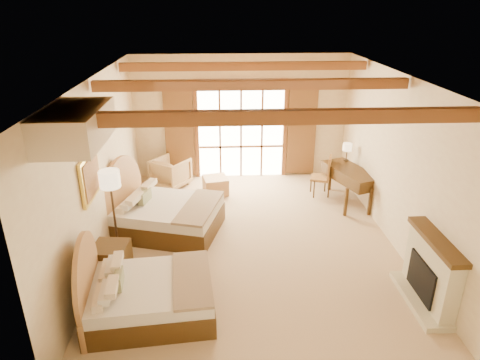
{
  "coord_description": "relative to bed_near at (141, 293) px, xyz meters",
  "views": [
    {
      "loc": [
        -0.61,
        -7.32,
        4.41
      ],
      "look_at": [
        -0.2,
        0.2,
        1.23
      ],
      "focal_mm": 32.0,
      "sensor_mm": 36.0,
      "label": 1
    }
  ],
  "objects": [
    {
      "name": "floor",
      "position": [
        1.81,
        2.03,
        -0.37
      ],
      "size": [
        7.0,
        7.0,
        0.0
      ],
      "primitive_type": "plane",
      "color": "tan",
      "rests_on": "ground"
    },
    {
      "name": "wall_back",
      "position": [
        1.81,
        5.53,
        1.23
      ],
      "size": [
        5.5,
        0.0,
        5.5
      ],
      "primitive_type": "plane",
      "rotation": [
        1.57,
        0.0,
        0.0
      ],
      "color": "beige",
      "rests_on": "ground"
    },
    {
      "name": "wall_left",
      "position": [
        -0.94,
        2.03,
        1.23
      ],
      "size": [
        0.0,
        7.0,
        7.0
      ],
      "primitive_type": "plane",
      "rotation": [
        1.57,
        0.0,
        1.57
      ],
      "color": "beige",
      "rests_on": "ground"
    },
    {
      "name": "wall_right",
      "position": [
        4.56,
        2.03,
        1.23
      ],
      "size": [
        0.0,
        7.0,
        7.0
      ],
      "primitive_type": "plane",
      "rotation": [
        1.57,
        0.0,
        -1.57
      ],
      "color": "beige",
      "rests_on": "ground"
    },
    {
      "name": "ceiling",
      "position": [
        1.81,
        2.03,
        2.83
      ],
      "size": [
        7.0,
        7.0,
        0.0
      ],
      "primitive_type": "plane",
      "rotation": [
        3.14,
        0.0,
        0.0
      ],
      "color": "#A87839",
      "rests_on": "ground"
    },
    {
      "name": "ceiling_beams",
      "position": [
        1.81,
        2.03,
        2.71
      ],
      "size": [
        5.39,
        4.6,
        0.18
      ],
      "primitive_type": null,
      "color": "brown",
      "rests_on": "ceiling"
    },
    {
      "name": "french_doors",
      "position": [
        1.81,
        5.47,
        0.88
      ],
      "size": [
        3.95,
        0.08,
        2.6
      ],
      "color": "white",
      "rests_on": "ground"
    },
    {
      "name": "fireplace",
      "position": [
        4.4,
        0.03,
        0.14
      ],
      "size": [
        0.46,
        1.4,
        1.16
      ],
      "color": "beige",
      "rests_on": "ground"
    },
    {
      "name": "painting",
      "position": [
        -0.9,
        1.28,
        1.38
      ],
      "size": [
        0.06,
        0.95,
        0.75
      ],
      "color": "yellow",
      "rests_on": "wall_left"
    },
    {
      "name": "canopy_valance",
      "position": [
        -0.59,
        0.03,
        2.58
      ],
      "size": [
        0.7,
        1.4,
        0.45
      ],
      "primitive_type": "cube",
      "color": "#F1E0C1",
      "rests_on": "ceiling"
    },
    {
      "name": "bed_near",
      "position": [
        0.0,
        0.0,
        0.0
      ],
      "size": [
        1.98,
        1.56,
        1.22
      ],
      "rotation": [
        0.0,
        0.0,
        0.09
      ],
      "color": "#432910",
      "rests_on": "floor"
    },
    {
      "name": "bed_far",
      "position": [
        -0.01,
        2.54,
        0.03
      ],
      "size": [
        2.42,
        2.03,
        1.34
      ],
      "rotation": [
        0.0,
        0.0,
        -0.28
      ],
      "color": "#432910",
      "rests_on": "floor"
    },
    {
      "name": "nightstand",
      "position": [
        -0.63,
        0.89,
        -0.03
      ],
      "size": [
        0.62,
        0.62,
        0.67
      ],
      "primitive_type": "cube",
      "rotation": [
        0.0,
        0.0,
        -0.11
      ],
      "color": "#432910",
      "rests_on": "floor"
    },
    {
      "name": "floor_lamp",
      "position": [
        -0.69,
        1.64,
        1.08
      ],
      "size": [
        0.36,
        0.36,
        1.7
      ],
      "color": "#3A2A1C",
      "rests_on": "floor"
    },
    {
      "name": "armchair",
      "position": [
        -0.02,
        4.86,
        0.0
      ],
      "size": [
        1.12,
        1.12,
        0.74
      ],
      "primitive_type": "imported",
      "rotation": [
        0.0,
        0.0,
        -3.75
      ],
      "color": "tan",
      "rests_on": "floor"
    },
    {
      "name": "ottoman",
      "position": [
        1.11,
        4.36,
        -0.16
      ],
      "size": [
        0.67,
        0.67,
        0.41
      ],
      "primitive_type": "cube",
      "rotation": [
        0.0,
        0.0,
        0.2
      ],
      "color": "#A47044",
      "rests_on": "floor"
    },
    {
      "name": "desk",
      "position": [
        4.24,
        3.71,
        0.07
      ],
      "size": [
        1.13,
        1.65,
        0.82
      ],
      "rotation": [
        0.0,
        0.0,
        0.35
      ],
      "color": "#432910",
      "rests_on": "floor"
    },
    {
      "name": "desk_chair",
      "position": [
        3.68,
        4.12,
        -0.06
      ],
      "size": [
        0.57,
        0.56,
        1.01
      ],
      "rotation": [
        0.0,
        0.0,
        -0.33
      ],
      "color": "#A47A3C",
      "rests_on": "floor"
    },
    {
      "name": "desk_lamp",
      "position": [
        4.29,
        4.29,
        0.77
      ],
      "size": [
        0.22,
        0.22,
        0.43
      ],
      "color": "#3A2A1C",
      "rests_on": "desk"
    }
  ]
}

